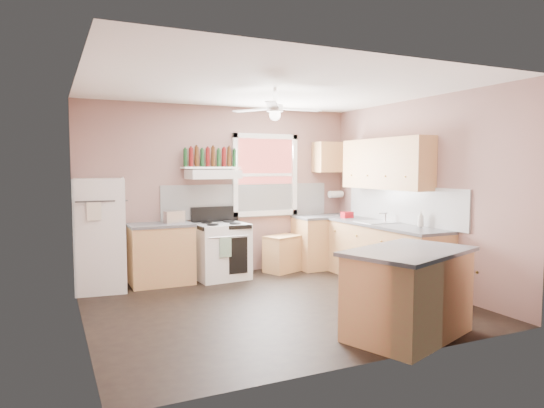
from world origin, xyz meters
name	(u,v)px	position (x,y,z in m)	size (l,w,h in m)	color
floor	(275,305)	(0.00, 0.00, 0.00)	(4.50, 4.50, 0.00)	black
ceiling	(275,88)	(0.00, 0.00, 2.70)	(4.50, 4.50, 0.00)	white
wall_back	(222,191)	(0.00, 2.02, 1.35)	(4.50, 0.05, 2.70)	#856259
wall_right	(418,194)	(2.27, 0.00, 1.35)	(0.05, 4.00, 2.70)	#856259
wall_left	(78,204)	(-2.27, 0.00, 1.35)	(0.05, 4.00, 2.70)	#856259
backsplash_back	(248,201)	(0.45, 1.99, 1.18)	(2.90, 0.03, 0.55)	white
backsplash_right	(401,204)	(2.23, 0.30, 1.18)	(0.03, 2.60, 0.55)	white
window_view	(265,175)	(0.75, 1.98, 1.60)	(1.00, 0.02, 1.20)	maroon
window_frame	(265,175)	(0.75, 1.96, 1.60)	(1.16, 0.07, 1.36)	white
refrigerator	(100,235)	(-1.91, 1.66, 0.79)	(0.67, 0.65, 1.57)	white
base_cabinet_left	(161,255)	(-1.06, 1.70, 0.43)	(0.90, 0.60, 0.86)	tan
counter_left	(161,225)	(-1.06, 1.70, 0.88)	(0.92, 0.62, 0.04)	#4D4D4F
toaster	(174,217)	(-0.86, 1.69, 0.99)	(0.28, 0.16, 0.18)	silver
stove	(221,251)	(-0.14, 1.64, 0.43)	(0.78, 0.64, 0.86)	white
range_hood	(213,174)	(-0.23, 1.75, 1.62)	(0.78, 0.50, 0.14)	white
bottle_shelf	(211,168)	(-0.23, 1.87, 1.72)	(0.90, 0.26, 0.03)	white
cart	(283,254)	(0.95, 1.70, 0.29)	(0.59, 0.39, 0.59)	tan
base_cabinet_corner	(324,243)	(1.75, 1.70, 0.43)	(1.00, 0.60, 0.86)	tan
base_cabinet_right	(385,255)	(1.95, 0.30, 0.43)	(0.60, 2.20, 0.86)	tan
counter_corner	(325,217)	(1.75, 1.70, 0.88)	(1.02, 0.62, 0.04)	#4D4D4F
counter_right	(385,225)	(1.94, 0.30, 0.88)	(0.62, 2.22, 0.04)	#4D4D4F
sink	(377,223)	(1.94, 0.50, 0.90)	(0.55, 0.45, 0.03)	silver
faucet	(385,217)	(2.10, 0.50, 0.97)	(0.03, 0.03, 0.14)	silver
upper_cabinet_right	(385,164)	(2.08, 0.50, 1.78)	(0.33, 1.80, 0.76)	tan
upper_cabinet_corner	(331,157)	(1.95, 1.83, 1.90)	(0.60, 0.33, 0.52)	tan
paper_towel	(336,194)	(2.07, 1.86, 1.25)	(0.12, 0.12, 0.26)	white
island	(408,295)	(0.75, -1.60, 0.43)	(1.28, 0.81, 0.86)	tan
island_top	(409,251)	(0.75, -1.60, 0.88)	(1.35, 0.88, 0.04)	#4D4D4F
ceiling_fan_hub	(275,108)	(0.00, 0.00, 2.45)	(0.20, 0.20, 0.08)	white
soap_bottle	(421,219)	(2.13, -0.23, 1.01)	(0.09, 0.09, 0.23)	silver
red_caddy	(347,215)	(1.87, 1.20, 0.95)	(0.18, 0.12, 0.10)	#B10F18
wine_bottles	(211,158)	(-0.23, 1.87, 1.88)	(0.86, 0.06, 0.31)	#143819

